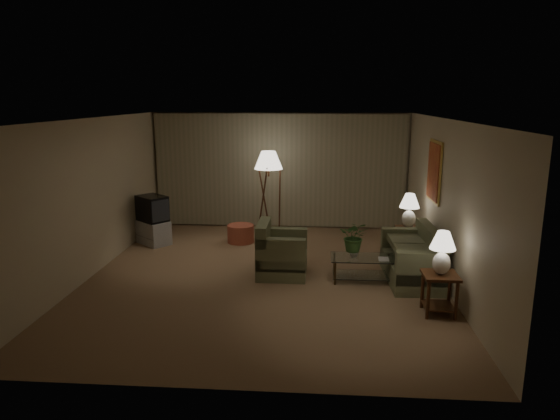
% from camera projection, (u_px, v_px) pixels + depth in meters
% --- Properties ---
extents(ground, '(7.00, 7.00, 0.00)m').
position_uv_depth(ground, '(265.00, 276.00, 8.71)').
color(ground, olive).
rests_on(ground, ground).
extents(room_shell, '(6.04, 7.02, 2.72)m').
position_uv_depth(room_shell, '(273.00, 165.00, 9.79)').
color(room_shell, '#C3B096').
rests_on(room_shell, ground).
extents(sofa, '(1.65, 0.90, 0.71)m').
position_uv_depth(sofa, '(411.00, 260.00, 8.43)').
color(sofa, '#69714F').
rests_on(sofa, ground).
extents(armchair, '(0.90, 0.86, 0.75)m').
position_uv_depth(armchair, '(282.00, 254.00, 8.68)').
color(armchair, '#69714F').
rests_on(armchair, ground).
extents(side_table_near, '(0.49, 0.49, 0.60)m').
position_uv_depth(side_table_near, '(440.00, 287.00, 7.09)').
color(side_table_near, '#371C0F').
rests_on(side_table_near, ground).
extents(side_table_far, '(0.47, 0.39, 0.60)m').
position_uv_depth(side_table_far, '(408.00, 238.00, 9.62)').
color(side_table_far, '#371C0F').
rests_on(side_table_far, ground).
extents(table_lamp_near, '(0.36, 0.36, 0.63)m').
position_uv_depth(table_lamp_near, '(442.00, 249.00, 6.97)').
color(table_lamp_near, white).
rests_on(table_lamp_near, side_table_near).
extents(table_lamp_far, '(0.38, 0.38, 0.66)m').
position_uv_depth(table_lamp_far, '(409.00, 208.00, 9.49)').
color(table_lamp_far, white).
rests_on(table_lamp_far, side_table_far).
extents(coffee_table, '(1.07, 0.58, 0.41)m').
position_uv_depth(coffee_table, '(362.00, 265.00, 8.41)').
color(coffee_table, silver).
rests_on(coffee_table, ground).
extents(tv_cabinet, '(1.15, 1.15, 0.50)m').
position_uv_depth(tv_cabinet, '(154.00, 232.00, 10.55)').
color(tv_cabinet, '#ACACAE').
rests_on(tv_cabinet, ground).
extents(crt_tv, '(1.06, 1.06, 0.54)m').
position_uv_depth(crt_tv, '(152.00, 208.00, 10.44)').
color(crt_tv, black).
rests_on(crt_tv, tv_cabinet).
extents(floor_lamp, '(0.62, 0.62, 1.90)m').
position_uv_depth(floor_lamp, '(269.00, 192.00, 10.98)').
color(floor_lamp, '#371C0F').
rests_on(floor_lamp, ground).
extents(ottoman, '(0.61, 0.61, 0.38)m').
position_uv_depth(ottoman, '(241.00, 233.00, 10.68)').
color(ottoman, '#B0513B').
rests_on(ottoman, ground).
extents(vase, '(0.17, 0.17, 0.15)m').
position_uv_depth(vase, '(354.00, 253.00, 8.37)').
color(vase, silver).
rests_on(vase, coffee_table).
extents(flowers, '(0.54, 0.49, 0.53)m').
position_uv_depth(flowers, '(355.00, 234.00, 8.30)').
color(flowers, '#3A662D').
rests_on(flowers, vase).
extents(book, '(0.18, 0.24, 0.02)m').
position_uv_depth(book, '(378.00, 259.00, 8.26)').
color(book, olive).
rests_on(book, coffee_table).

